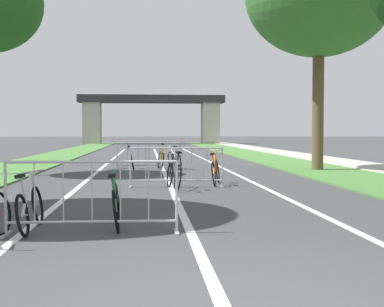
% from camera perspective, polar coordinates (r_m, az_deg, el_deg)
% --- Properties ---
extents(grass_verge_left, '(2.87, 69.81, 0.05)m').
position_cam_1_polar(grass_verge_left, '(32.96, -13.97, -0.17)').
color(grass_verge_left, '#477A38').
rests_on(grass_verge_left, ground).
extents(grass_verge_right, '(2.87, 69.81, 0.05)m').
position_cam_1_polar(grass_verge_right, '(33.18, 6.24, -0.09)').
color(grass_verge_right, '#477A38').
rests_on(grass_verge_right, ground).
extents(sidewalk_path_right, '(2.26, 69.81, 0.08)m').
position_cam_1_polar(sidewalk_path_right, '(33.78, 10.52, -0.05)').
color(sidewalk_path_right, '#ADA89E').
rests_on(sidewalk_path_right, ground).
extents(lane_stripe_center, '(0.14, 40.39, 0.01)m').
position_cam_1_polar(lane_stripe_center, '(24.21, -3.44, -1.05)').
color(lane_stripe_center, silver).
rests_on(lane_stripe_center, ground).
extents(lane_stripe_right_lane, '(0.14, 40.39, 0.01)m').
position_cam_1_polar(lane_stripe_right_lane, '(24.39, 2.21, -1.02)').
color(lane_stripe_right_lane, silver).
rests_on(lane_stripe_right_lane, ground).
extents(lane_stripe_left_lane, '(0.14, 40.39, 0.01)m').
position_cam_1_polar(lane_stripe_left_lane, '(24.26, -9.13, -1.07)').
color(lane_stripe_left_lane, silver).
rests_on(lane_stripe_left_lane, ground).
extents(overpass_bridge, '(16.86, 2.87, 5.65)m').
position_cam_1_polar(overpass_bridge, '(61.71, -4.37, 4.51)').
color(overpass_bridge, '#2D2D30').
rests_on(overpass_bridge, ground).
extents(crowd_barrier_nearest, '(2.46, 0.49, 1.05)m').
position_cam_1_polar(crowd_barrier_nearest, '(7.61, -10.75, -4.70)').
color(crowd_barrier_nearest, '#ADADB2').
rests_on(crowd_barrier_nearest, ground).
extents(crowd_barrier_second, '(2.46, 0.51, 1.05)m').
position_cam_1_polar(crowd_barrier_second, '(13.77, -1.69, -1.50)').
color(crowd_barrier_second, '#ADADB2').
rests_on(crowd_barrier_second, ground).
extents(crowd_barrier_third, '(2.46, 0.51, 1.05)m').
position_cam_1_polar(crowd_barrier_third, '(19.94, -4.68, -0.30)').
color(crowd_barrier_third, '#ADADB2').
rests_on(crowd_barrier_third, ground).
extents(bicycle_white_0, '(0.70, 1.73, 0.92)m').
position_cam_1_polar(bicycle_white_0, '(20.42, -1.93, -0.65)').
color(bicycle_white_0, black).
rests_on(bicycle_white_0, ground).
extents(bicycle_silver_2, '(0.42, 1.64, 0.88)m').
position_cam_1_polar(bicycle_silver_2, '(8.13, -17.10, -5.56)').
color(bicycle_silver_2, black).
rests_on(bicycle_silver_2, ground).
extents(bicycle_yellow_3, '(0.47, 1.74, 0.99)m').
position_cam_1_polar(bicycle_yellow_3, '(20.53, -3.38, -0.64)').
color(bicycle_yellow_3, black).
rests_on(bicycle_yellow_3, ground).
extents(bicycle_orange_4, '(0.50, 1.65, 0.96)m').
position_cam_1_polar(bicycle_orange_4, '(14.45, 2.55, -1.91)').
color(bicycle_orange_4, black).
rests_on(bicycle_orange_4, ground).
extents(bicycle_blue_5, '(0.44, 1.71, 0.93)m').
position_cam_1_polar(bicycle_blue_5, '(20.35, -6.52, -0.72)').
color(bicycle_blue_5, black).
rests_on(bicycle_blue_5, ground).
extents(bicycle_green_6, '(0.48, 1.63, 0.89)m').
position_cam_1_polar(bicycle_green_6, '(8.15, -8.17, -5.38)').
color(bicycle_green_6, black).
rests_on(bicycle_green_6, ground).
extents(bicycle_black_7, '(0.47, 1.68, 0.97)m').
position_cam_1_polar(bicycle_black_7, '(13.25, -1.96, -2.28)').
color(bicycle_black_7, black).
rests_on(bicycle_black_7, ground).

